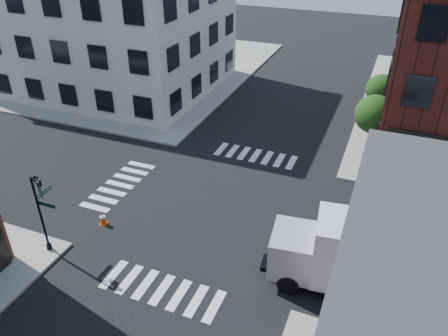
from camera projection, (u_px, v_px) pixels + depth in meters
ground at (219, 209)px, 26.23m from camera, size 120.00×120.00×0.00m
sidewalk_nw at (119, 65)px, 49.62m from camera, size 30.00×30.00×0.15m
building_nw at (101, 28)px, 42.21m from camera, size 22.00×16.00×11.00m
tree_near at (375, 116)px, 30.10m from camera, size 2.69×2.69×4.49m
tree_far at (382, 91)px, 35.02m from camera, size 2.43×2.43×4.07m
signal_pole at (41, 206)px, 21.61m from camera, size 1.29×1.24×4.60m
box_truck at (365, 257)px, 19.75m from camera, size 8.53×3.45×3.77m
traffic_cone at (103, 219)px, 24.76m from camera, size 0.47×0.47×0.79m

